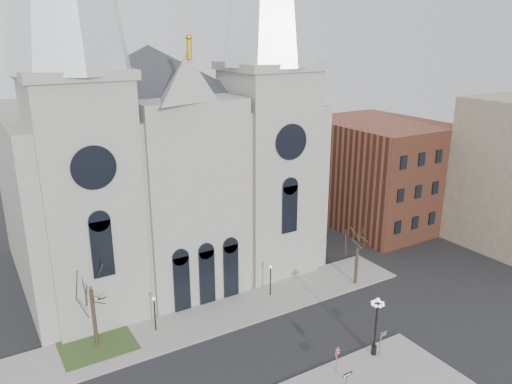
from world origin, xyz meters
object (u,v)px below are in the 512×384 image
globe_lamp (376,319)px  one_way_sign (347,379)px  stop_sign (337,354)px  street_name_sign (381,342)px

globe_lamp → one_way_sign: size_ratio=2.58×
stop_sign → street_name_sign: size_ratio=0.99×
globe_lamp → one_way_sign: 6.04m
globe_lamp → street_name_sign: bearing=-59.2°
stop_sign → one_way_sign: 2.61m
stop_sign → globe_lamp: bearing=-5.9°
stop_sign → one_way_sign: stop_sign is taller
globe_lamp → stop_sign: bearing=-177.8°
stop_sign → globe_lamp: globe_lamp is taller
stop_sign → one_way_sign: size_ratio=1.11×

